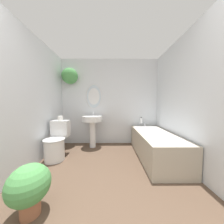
# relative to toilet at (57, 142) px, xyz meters

# --- Properties ---
(wall_back) EXTENTS (2.82, 0.42, 2.40)m
(wall_back) POSITION_rel_toilet_xyz_m (0.91, 0.93, 0.98)
(wall_back) COLOR silver
(wall_back) RESTS_ON ground_plane
(wall_left) EXTENTS (0.06, 2.99, 2.40)m
(wall_left) POSITION_rel_toilet_xyz_m (-0.29, -0.51, 0.87)
(wall_left) COLOR silver
(wall_left) RESTS_ON ground_plane
(wall_right) EXTENTS (0.06, 2.99, 2.40)m
(wall_right) POSITION_rel_toilet_xyz_m (2.47, -0.51, 0.87)
(wall_right) COLOR silver
(wall_right) RESTS_ON ground_plane
(toilet) EXTENTS (0.40, 0.61, 0.77)m
(toilet) POSITION_rel_toilet_xyz_m (0.00, 0.00, 0.00)
(toilet) COLOR white
(toilet) RESTS_ON ground_plane
(pedestal_sink) EXTENTS (0.52, 0.52, 0.92)m
(pedestal_sink) POSITION_rel_toilet_xyz_m (0.64, 0.63, 0.28)
(pedestal_sink) COLOR white
(pedestal_sink) RESTS_ON ground_plane
(bathtub) EXTENTS (0.71, 1.65, 0.60)m
(bathtub) POSITION_rel_toilet_xyz_m (2.07, 0.05, -0.06)
(bathtub) COLOR #B2A893
(bathtub) RESTS_ON ground_plane
(shampoo_bottle) EXTENTS (0.06, 0.06, 0.17)m
(shampoo_bottle) POSITION_rel_toilet_xyz_m (1.97, 0.81, 0.35)
(shampoo_bottle) COLOR white
(shampoo_bottle) RESTS_ON bathtub
(potted_plant) EXTENTS (0.39, 0.39, 0.52)m
(potted_plant) POSITION_rel_toilet_xyz_m (0.32, -1.22, -0.03)
(potted_plant) COLOR #9E6042
(potted_plant) RESTS_ON ground_plane
(toilet_paper_roll) EXTENTS (0.11, 0.11, 0.10)m
(toilet_paper_roll) POSITION_rel_toilet_xyz_m (0.00, 0.20, 0.48)
(toilet_paper_roll) COLOR white
(toilet_paper_roll) RESTS_ON toilet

